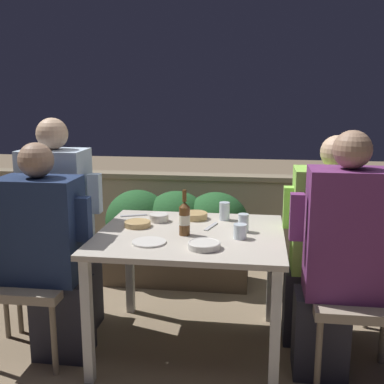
{
  "coord_description": "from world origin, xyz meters",
  "views": [
    {
      "loc": [
        0.37,
        -2.57,
        1.49
      ],
      "look_at": [
        0.0,
        0.07,
        0.92
      ],
      "focal_mm": 45.0,
      "sensor_mm": 36.0,
      "label": 1
    }
  ],
  "objects_px": {
    "chair_left_far": "(32,242)",
    "chair_right_far": "(363,255)",
    "person_blue_shirt": "(62,225)",
    "person_purple_stripe": "(339,257)",
    "chair_right_near": "(380,278)",
    "beer_bottle": "(184,218)",
    "person_green_blouse": "(326,243)",
    "person_navy_jumper": "(48,253)",
    "chair_left_near": "(13,260)"
  },
  "relations": [
    {
      "from": "chair_left_near",
      "to": "chair_right_far",
      "type": "bearing_deg",
      "value": 10.38
    },
    {
      "from": "chair_right_near",
      "to": "person_blue_shirt",
      "type": "bearing_deg",
      "value": 170.0
    },
    {
      "from": "chair_left_far",
      "to": "person_blue_shirt",
      "type": "distance_m",
      "value": 0.24
    },
    {
      "from": "person_navy_jumper",
      "to": "chair_right_far",
      "type": "xyz_separation_m",
      "value": [
        1.75,
        0.36,
        -0.06
      ]
    },
    {
      "from": "chair_right_near",
      "to": "person_navy_jumper",
      "type": "bearing_deg",
      "value": -179.56
    },
    {
      "from": "person_navy_jumper",
      "to": "person_green_blouse",
      "type": "distance_m",
      "value": 1.58
    },
    {
      "from": "person_navy_jumper",
      "to": "beer_bottle",
      "type": "bearing_deg",
      "value": 9.87
    },
    {
      "from": "chair_right_near",
      "to": "person_purple_stripe",
      "type": "xyz_separation_m",
      "value": [
        -0.21,
        0.0,
        0.1
      ]
    },
    {
      "from": "chair_left_near",
      "to": "chair_left_far",
      "type": "relative_size",
      "value": 1.0
    },
    {
      "from": "person_blue_shirt",
      "to": "chair_right_far",
      "type": "bearing_deg",
      "value": 0.79
    },
    {
      "from": "person_blue_shirt",
      "to": "person_purple_stripe",
      "type": "bearing_deg",
      "value": -11.27
    },
    {
      "from": "person_navy_jumper",
      "to": "chair_left_far",
      "type": "xyz_separation_m",
      "value": [
        -0.26,
        0.34,
        -0.06
      ]
    },
    {
      "from": "chair_left_near",
      "to": "person_purple_stripe",
      "type": "bearing_deg",
      "value": 0.44
    },
    {
      "from": "chair_left_far",
      "to": "chair_right_far",
      "type": "bearing_deg",
      "value": 0.71
    },
    {
      "from": "person_green_blouse",
      "to": "chair_left_far",
      "type": "bearing_deg",
      "value": -179.21
    },
    {
      "from": "person_blue_shirt",
      "to": "chair_right_near",
      "type": "bearing_deg",
      "value": -10.0
    },
    {
      "from": "person_green_blouse",
      "to": "beer_bottle",
      "type": "relative_size",
      "value": 4.89
    },
    {
      "from": "chair_left_far",
      "to": "chair_right_near",
      "type": "distance_m",
      "value": 2.06
    },
    {
      "from": "person_navy_jumper",
      "to": "person_blue_shirt",
      "type": "relative_size",
      "value": 0.92
    },
    {
      "from": "person_purple_stripe",
      "to": "chair_right_near",
      "type": "bearing_deg",
      "value": -0.0
    },
    {
      "from": "person_blue_shirt",
      "to": "beer_bottle",
      "type": "distance_m",
      "value": 0.84
    },
    {
      "from": "person_navy_jumper",
      "to": "chair_right_near",
      "type": "relative_size",
      "value": 1.3
    },
    {
      "from": "chair_left_far",
      "to": "chair_right_far",
      "type": "relative_size",
      "value": 1.0
    },
    {
      "from": "person_navy_jumper",
      "to": "person_green_blouse",
      "type": "bearing_deg",
      "value": 13.13
    },
    {
      "from": "person_green_blouse",
      "to": "chair_right_far",
      "type": "bearing_deg",
      "value": 0.0
    },
    {
      "from": "person_purple_stripe",
      "to": "chair_right_far",
      "type": "height_order",
      "value": "person_purple_stripe"
    },
    {
      "from": "person_green_blouse",
      "to": "person_navy_jumper",
      "type": "bearing_deg",
      "value": -166.87
    },
    {
      "from": "chair_right_near",
      "to": "beer_bottle",
      "type": "relative_size",
      "value": 3.7
    },
    {
      "from": "chair_left_far",
      "to": "person_purple_stripe",
      "type": "height_order",
      "value": "person_purple_stripe"
    },
    {
      "from": "chair_left_far",
      "to": "person_purple_stripe",
      "type": "relative_size",
      "value": 0.72
    },
    {
      "from": "chair_left_near",
      "to": "person_blue_shirt",
      "type": "xyz_separation_m",
      "value": [
        0.16,
        0.34,
        0.12
      ]
    },
    {
      "from": "chair_left_near",
      "to": "person_purple_stripe",
      "type": "distance_m",
      "value": 1.77
    },
    {
      "from": "chair_left_near",
      "to": "person_blue_shirt",
      "type": "distance_m",
      "value": 0.39
    },
    {
      "from": "person_blue_shirt",
      "to": "beer_bottle",
      "type": "xyz_separation_m",
      "value": [
        0.8,
        -0.21,
        0.13
      ]
    },
    {
      "from": "person_purple_stripe",
      "to": "beer_bottle",
      "type": "xyz_separation_m",
      "value": [
        -0.81,
        0.12,
        0.15
      ]
    },
    {
      "from": "beer_bottle",
      "to": "person_navy_jumper",
      "type": "bearing_deg",
      "value": -170.13
    },
    {
      "from": "beer_bottle",
      "to": "person_purple_stripe",
      "type": "bearing_deg",
      "value": -8.11
    },
    {
      "from": "chair_left_near",
      "to": "person_navy_jumper",
      "type": "relative_size",
      "value": 0.77
    },
    {
      "from": "person_purple_stripe",
      "to": "beer_bottle",
      "type": "bearing_deg",
      "value": 171.89
    },
    {
      "from": "person_purple_stripe",
      "to": "chair_right_far",
      "type": "distance_m",
      "value": 0.41
    },
    {
      "from": "chair_left_far",
      "to": "person_blue_shirt",
      "type": "height_order",
      "value": "person_blue_shirt"
    },
    {
      "from": "chair_left_far",
      "to": "chair_right_far",
      "type": "distance_m",
      "value": 2.02
    },
    {
      "from": "chair_left_near",
      "to": "chair_left_far",
      "type": "height_order",
      "value": "same"
    },
    {
      "from": "person_purple_stripe",
      "to": "person_navy_jumper",
      "type": "bearing_deg",
      "value": -179.5
    },
    {
      "from": "chair_left_near",
      "to": "chair_right_far",
      "type": "relative_size",
      "value": 1.0
    },
    {
      "from": "chair_left_far",
      "to": "person_blue_shirt",
      "type": "relative_size",
      "value": 0.71
    },
    {
      "from": "person_blue_shirt",
      "to": "chair_right_near",
      "type": "height_order",
      "value": "person_blue_shirt"
    },
    {
      "from": "person_navy_jumper",
      "to": "person_green_blouse",
      "type": "relative_size",
      "value": 0.98
    },
    {
      "from": "chair_left_far",
      "to": "chair_right_near",
      "type": "height_order",
      "value": "same"
    },
    {
      "from": "chair_right_near",
      "to": "person_green_blouse",
      "type": "xyz_separation_m",
      "value": [
        -0.23,
        0.35,
        0.07
      ]
    }
  ]
}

